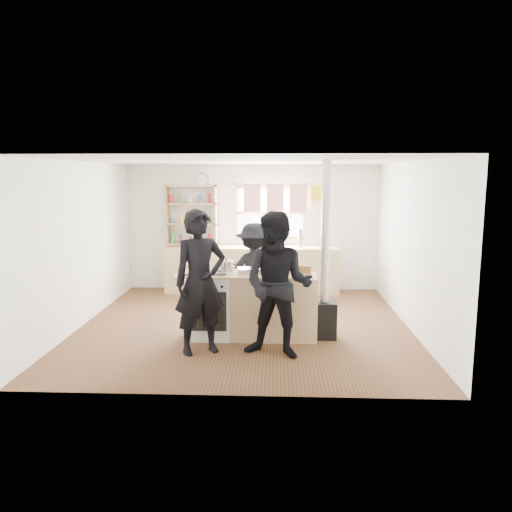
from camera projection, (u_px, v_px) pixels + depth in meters
name	position (u px, v px, depth m)	size (l,w,h in m)	color
ground	(245.00, 325.00, 7.72)	(5.00, 5.00, 0.01)	brown
back_counter	(252.00, 269.00, 9.83)	(3.40, 0.55, 0.90)	tan
shelving_unit	(191.00, 215.00, 9.83)	(1.00, 0.28, 1.20)	tan
thermos	(300.00, 239.00, 9.69)	(0.10, 0.10, 0.33)	silver
cooking_island	(252.00, 305.00, 7.09)	(1.97, 0.64, 0.93)	silver
skillet_greens	(201.00, 272.00, 6.93)	(0.38, 0.38, 0.05)	black
roast_tray	(250.00, 271.00, 6.97)	(0.37, 0.28, 0.08)	silver
stockpot_stove	(226.00, 266.00, 7.14)	(0.22, 0.22, 0.18)	#BABABC
stockpot_counter	(281.00, 266.00, 7.02)	(0.29, 0.29, 0.22)	#B2B2B4
bread_board	(303.00, 270.00, 6.94)	(0.32, 0.26, 0.12)	tan
flue_heater	(324.00, 293.00, 7.04)	(0.35, 0.35, 2.50)	black
person_near_left	(200.00, 282.00, 6.39)	(0.68, 0.45, 1.87)	black
person_near_right	(278.00, 286.00, 6.24)	(0.90, 0.70, 1.85)	black
person_far	(254.00, 271.00, 7.94)	(1.00, 0.58, 1.55)	black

